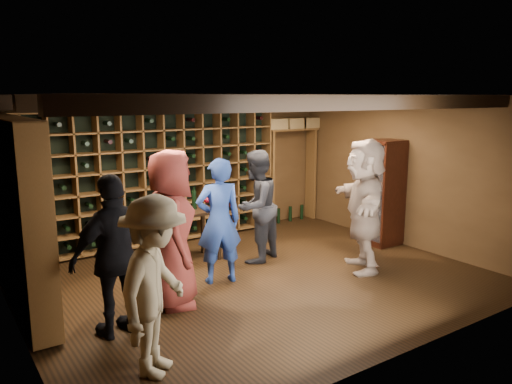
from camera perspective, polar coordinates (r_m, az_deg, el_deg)
ground at (r=7.02m, az=0.10°, el=-9.87°), size 6.00×6.00×0.00m
room_shell at (r=6.60m, az=-0.15°, el=10.31°), size 6.00×6.00×6.00m
wine_rack_back at (r=8.48m, az=-11.78°, el=1.58°), size 4.65×0.30×2.20m
wine_rack_left at (r=6.45m, az=-25.70°, el=-2.17°), size 0.30×2.65×2.20m
crate_shelf at (r=9.90m, az=4.09°, el=5.52°), size 1.20×0.32×2.07m
display_cabinet at (r=8.68m, az=14.31°, el=-0.30°), size 0.55×0.50×1.75m
man_blue_shirt at (r=6.69m, az=-4.26°, el=-3.32°), size 0.70×0.54×1.70m
man_grey_suit at (r=7.53m, az=-0.01°, el=-1.65°), size 1.02×0.93×1.71m
guest_red_floral at (r=5.97m, az=-9.69°, el=-4.25°), size 0.83×1.05×1.89m
guest_woman_black at (r=5.41m, az=-15.69°, el=-7.03°), size 1.07×0.59×1.72m
guest_khaki at (r=4.59m, az=-11.46°, el=-10.54°), size 1.19×1.18×1.65m
guest_beige at (r=7.30m, az=12.27°, el=-1.49°), size 1.44×1.79×1.91m
tasting_table at (r=7.55m, az=-8.28°, el=-2.85°), size 1.10×0.62×1.07m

